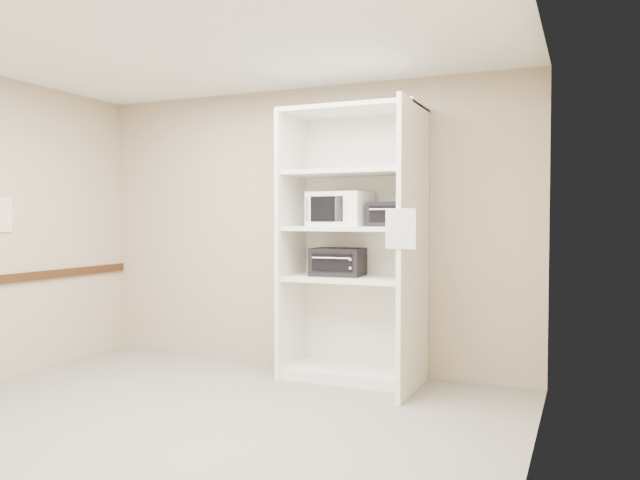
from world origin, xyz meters
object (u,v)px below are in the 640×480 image
at_px(shelving_unit, 358,253).
at_px(toaster_oven_upper, 391,214).
at_px(microwave, 340,209).
at_px(toaster_oven_lower, 338,262).

relative_size(shelving_unit, toaster_oven_upper, 6.44).
bearing_deg(microwave, toaster_oven_upper, 3.77).
height_order(toaster_oven_upper, toaster_oven_lower, toaster_oven_upper).
relative_size(shelving_unit, microwave, 4.70).
distance_m(toaster_oven_upper, toaster_oven_lower, 0.66).
bearing_deg(shelving_unit, toaster_oven_lower, 169.91).
xyz_separation_m(shelving_unit, toaster_oven_upper, (0.30, 0.02, 0.35)).
distance_m(shelving_unit, microwave, 0.43).
distance_m(microwave, toaster_oven_upper, 0.48).
height_order(shelving_unit, microwave, shelving_unit).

